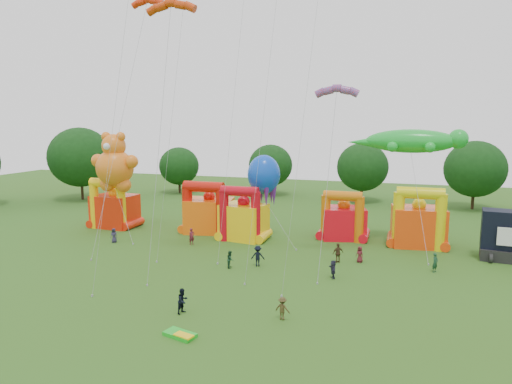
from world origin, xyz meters
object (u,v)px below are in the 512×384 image
(gecko_kite, at_px, (416,181))
(spectator_0, at_px, (114,235))
(teddy_bear_kite, at_px, (120,191))
(bouncy_castle_0, at_px, (114,208))
(octopus_kite, at_px, (273,204))
(bouncy_castle_2, at_px, (243,219))
(spectator_4, at_px, (338,253))

(gecko_kite, height_order, spectator_0, gecko_kite)
(teddy_bear_kite, xyz_separation_m, spectator_0, (1.43, -3.49, -4.26))
(bouncy_castle_0, height_order, octopus_kite, octopus_kite)
(octopus_kite, height_order, spectator_0, octopus_kite)
(teddy_bear_kite, distance_m, gecko_kite, 32.50)
(bouncy_castle_0, distance_m, gecko_kite, 35.51)
(bouncy_castle_2, distance_m, teddy_bear_kite, 14.70)
(teddy_bear_kite, relative_size, gecko_kite, 0.97)
(teddy_bear_kite, bearing_deg, octopus_kite, 8.32)
(octopus_kite, bearing_deg, bouncy_castle_0, 179.00)
(teddy_bear_kite, bearing_deg, spectator_4, -7.39)
(spectator_4, bearing_deg, spectator_0, -36.44)
(octopus_kite, bearing_deg, gecko_kite, 4.65)
(bouncy_castle_2, bearing_deg, teddy_bear_kite, -171.84)
(bouncy_castle_0, distance_m, spectator_0, 7.94)
(bouncy_castle_2, bearing_deg, spectator_0, -156.73)
(octopus_kite, distance_m, spectator_0, 17.55)
(bouncy_castle_2, xyz_separation_m, spectator_4, (11.20, -5.36, -1.42))
(bouncy_castle_2, height_order, spectator_4, bouncy_castle_2)
(teddy_bear_kite, height_order, octopus_kite, teddy_bear_kite)
(bouncy_castle_0, bearing_deg, gecko_kite, 1.36)
(octopus_kite, xyz_separation_m, spectator_4, (7.92, -5.88, -3.12))
(gecko_kite, height_order, octopus_kite, gecko_kite)
(gecko_kite, bearing_deg, bouncy_castle_2, -174.55)
(teddy_bear_kite, distance_m, octopus_kite, 17.79)
(bouncy_castle_2, bearing_deg, spectator_4, -25.58)
(bouncy_castle_2, distance_m, spectator_0, 14.10)
(gecko_kite, bearing_deg, teddy_bear_kite, -173.34)
(spectator_0, bearing_deg, bouncy_castle_0, 113.04)
(bouncy_castle_2, height_order, octopus_kite, octopus_kite)
(teddy_bear_kite, relative_size, octopus_kite, 1.26)
(spectator_0, bearing_deg, teddy_bear_kite, 100.82)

